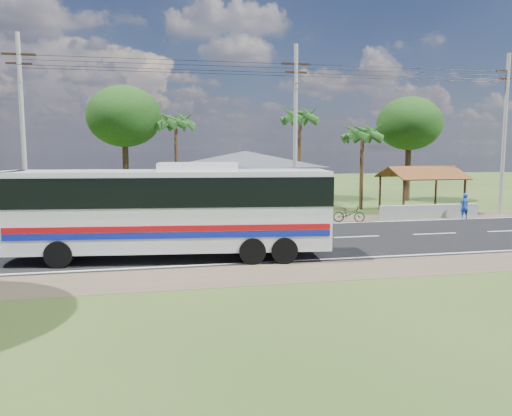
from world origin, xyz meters
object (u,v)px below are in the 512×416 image
at_px(coach_bus, 173,204).
at_px(person, 464,206).
at_px(waiting_shed, 421,175).
at_px(motorcycle, 349,214).

relative_size(coach_bus, person, 7.72).
bearing_deg(waiting_shed, coach_bus, -147.00).
xyz_separation_m(coach_bus, person, (19.07, 8.00, -1.45)).
height_order(motorcycle, person, person).
xyz_separation_m(waiting_shed, person, (0.99, -3.74, -1.87)).
bearing_deg(motorcycle, coach_bus, 143.92).
height_order(waiting_shed, coach_bus, coach_bus).
height_order(coach_bus, motorcycle, coach_bus).
bearing_deg(person, motorcycle, -4.55).
relative_size(coach_bus, motorcycle, 6.78).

